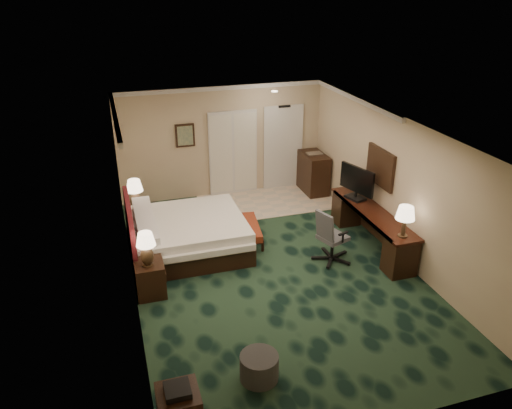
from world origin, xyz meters
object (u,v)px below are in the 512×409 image
object	(u,v)px
bed_bench	(249,233)
minibar	(313,173)
bed	(190,235)
desk	(371,229)
lamp_near	(146,249)
lamp_far	(135,195)
tv	(357,183)
desk_chair	(333,235)
nightstand_near	(150,278)
nightstand_far	(137,220)
ottoman	(259,367)

from	to	relation	value
bed_bench	minibar	world-z (taller)	minibar
bed	desk	xyz separation A→B (m)	(3.52, -0.90, 0.04)
lamp_near	lamp_far	bearing A→B (deg)	89.66
tv	desk_chair	bearing A→B (deg)	-151.80
minibar	nightstand_near	bearing A→B (deg)	-143.14
lamp_near	bed	bearing A→B (deg)	55.45
minibar	desk	bearing A→B (deg)	-89.87
nightstand_near	desk	world-z (taller)	desk
nightstand_near	lamp_near	xyz separation A→B (m)	(-0.01, -0.06, 0.61)
lamp_near	desk	bearing A→B (deg)	5.73
nightstand_far	tv	distance (m)	4.69
nightstand_near	minibar	distance (m)	5.54
nightstand_near	ottoman	bearing A→B (deg)	-64.32
desk	desk_chair	bearing A→B (deg)	-163.71
lamp_far	bed_bench	world-z (taller)	lamp_far
desk_chair	nightstand_near	bearing A→B (deg)	162.64
nightstand_far	desk	world-z (taller)	desk
bed	nightstand_near	world-z (taller)	bed
bed_bench	minibar	xyz separation A→B (m)	(2.29, 2.03, 0.30)
ottoman	desk_chair	size ratio (longest dim) A/B	0.49
lamp_near	tv	bearing A→B (deg)	14.14
lamp_near	lamp_far	world-z (taller)	lamp_near
bed_bench	minibar	distance (m)	3.08
bed_bench	ottoman	bearing A→B (deg)	-96.53
nightstand_near	desk	distance (m)	4.45
desk	nightstand_near	bearing A→B (deg)	-174.99
desk	desk_chair	xyz separation A→B (m)	(-0.98, -0.29, 0.16)
bed	lamp_far	size ratio (longest dim) A/B	3.31
bed	nightstand_far	xyz separation A→B (m)	(-0.94, 1.11, -0.07)
tv	minibar	bearing A→B (deg)	71.88
lamp_far	desk_chair	bearing A→B (deg)	-33.38
bed	tv	world-z (taller)	tv
bed_bench	desk	bearing A→B (deg)	-13.60
bed	minibar	size ratio (longest dim) A/B	2.16
nightstand_far	bed	bearing A→B (deg)	-49.89
minibar	lamp_near	bearing A→B (deg)	-142.74
desk	minibar	distance (m)	2.93
ottoman	desk_chair	xyz separation A→B (m)	(2.27, 2.56, 0.35)
tv	desk_chair	xyz separation A→B (m)	(-0.94, -0.95, -0.58)
tv	ottoman	bearing A→B (deg)	-149.64
bed_bench	ottoman	distance (m)	3.86
lamp_near	minibar	bearing A→B (deg)	37.26
nightstand_far	nightstand_near	bearing A→B (deg)	-89.45
nightstand_far	lamp_near	world-z (taller)	lamp_near
lamp_near	bed_bench	xyz separation A→B (m)	(2.15, 1.35, -0.71)
nightstand_near	nightstand_far	bearing A→B (deg)	90.55
lamp_far	tv	xyz separation A→B (m)	(4.39, -1.33, 0.24)
tv	lamp_near	bearing A→B (deg)	176.95
bed_bench	nightstand_near	bearing A→B (deg)	-141.15
lamp_far	desk	xyz separation A→B (m)	(4.43, -1.99, -0.49)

